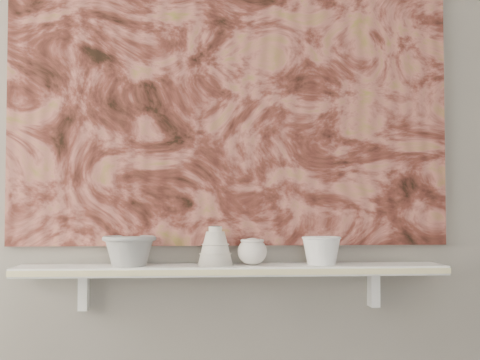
{
  "coord_description": "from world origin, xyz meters",
  "views": [
    {
      "loc": [
        -0.15,
        -0.69,
        1.12
      ],
      "look_at": [
        0.02,
        1.49,
        1.21
      ],
      "focal_mm": 50.0,
      "sensor_mm": 36.0,
      "label": 1
    }
  ],
  "objects": [
    {
      "name": "shelf",
      "position": [
        0.0,
        1.51,
        0.92
      ],
      "size": [
        1.4,
        0.18,
        0.03
      ],
      "primitive_type": "cube",
      "color": "white",
      "rests_on": "wall_back"
    },
    {
      "name": "bell_vessel",
      "position": [
        -0.06,
        1.51,
        0.99
      ],
      "size": [
        0.14,
        0.14,
        0.13
      ],
      "primitive_type": null,
      "rotation": [
        0.0,
        0.0,
        0.28
      ],
      "color": "beige",
      "rests_on": "shelf"
    },
    {
      "name": "cup_cream",
      "position": [
        0.07,
        1.51,
        0.97
      ],
      "size": [
        0.12,
        0.12,
        0.09
      ],
      "primitive_type": null,
      "rotation": [
        0.0,
        0.0,
        0.31
      ],
      "color": "silver",
      "rests_on": "shelf"
    },
    {
      "name": "painting",
      "position": [
        0.0,
        1.59,
        1.54
      ],
      "size": [
        1.5,
        0.02,
        1.1
      ],
      "primitive_type": "cube",
      "color": "maroon",
      "rests_on": "wall_back"
    },
    {
      "name": "bowl_white",
      "position": [
        0.3,
        1.51,
        0.98
      ],
      "size": [
        0.15,
        0.15,
        0.09
      ],
      "primitive_type": null,
      "rotation": [
        0.0,
        0.0,
        -0.14
      ],
      "color": "silver",
      "rests_on": "shelf"
    },
    {
      "name": "bracket_left",
      "position": [
        -0.49,
        1.57,
        0.84
      ],
      "size": [
        0.03,
        0.06,
        0.12
      ],
      "primitive_type": "cube",
      "color": "white",
      "rests_on": "wall_back"
    },
    {
      "name": "shelf_stripe",
      "position": [
        0.0,
        1.41,
        0.92
      ],
      "size": [
        1.4,
        0.01,
        0.02
      ],
      "primitive_type": "cube",
      "color": "beige",
      "rests_on": "shelf"
    },
    {
      "name": "bowl_grey",
      "position": [
        -0.34,
        1.51,
        0.98
      ],
      "size": [
        0.21,
        0.21,
        0.1
      ],
      "primitive_type": null,
      "rotation": [
        0.0,
        0.0,
        0.26
      ],
      "color": "gray",
      "rests_on": "shelf"
    },
    {
      "name": "wall_back",
      "position": [
        0.0,
        1.6,
        1.35
      ],
      "size": [
        3.6,
        0.0,
        3.6
      ],
      "primitive_type": "plane",
      "rotation": [
        1.57,
        0.0,
        0.0
      ],
      "color": "gray",
      "rests_on": "floor"
    },
    {
      "name": "bracket_right",
      "position": [
        0.49,
        1.57,
        0.84
      ],
      "size": [
        0.03,
        0.06,
        0.12
      ],
      "primitive_type": "cube",
      "color": "white",
      "rests_on": "wall_back"
    },
    {
      "name": "house_motif",
      "position": [
        0.45,
        1.57,
        1.23
      ],
      "size": [
        0.09,
        0.0,
        0.08
      ],
      "primitive_type": "cube",
      "color": "black",
      "rests_on": "painting"
    }
  ]
}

